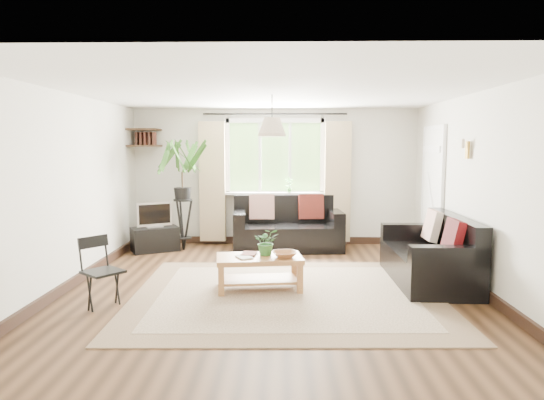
{
  "coord_description": "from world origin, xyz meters",
  "views": [
    {
      "loc": [
        0.14,
        -5.86,
        1.76
      ],
      "look_at": [
        0.0,
        0.4,
        1.05
      ],
      "focal_mm": 32.0,
      "sensor_mm": 36.0,
      "label": 1
    }
  ],
  "objects_px": {
    "sofa_back": "(287,224)",
    "palm_stand": "(183,195)",
    "tv_stand": "(155,239)",
    "folding_chair": "(103,273)",
    "sofa_right": "(428,251)",
    "coffee_table": "(259,273)"
  },
  "relations": [
    {
      "from": "sofa_back",
      "to": "palm_stand",
      "type": "height_order",
      "value": "palm_stand"
    },
    {
      "from": "tv_stand",
      "to": "folding_chair",
      "type": "bearing_deg",
      "value": -114.25
    },
    {
      "from": "tv_stand",
      "to": "sofa_right",
      "type": "bearing_deg",
      "value": -51.99
    },
    {
      "from": "tv_stand",
      "to": "palm_stand",
      "type": "distance_m",
      "value": 0.87
    },
    {
      "from": "tv_stand",
      "to": "folding_chair",
      "type": "distance_m",
      "value": 2.86
    },
    {
      "from": "sofa_back",
      "to": "tv_stand",
      "type": "height_order",
      "value": "sofa_back"
    },
    {
      "from": "folding_chair",
      "to": "coffee_table",
      "type": "bearing_deg",
      "value": -28.38
    },
    {
      "from": "coffee_table",
      "to": "palm_stand",
      "type": "distance_m",
      "value": 2.75
    },
    {
      "from": "palm_stand",
      "to": "tv_stand",
      "type": "bearing_deg",
      "value": -167.63
    },
    {
      "from": "sofa_back",
      "to": "folding_chair",
      "type": "xyz_separation_m",
      "value": [
        -2.02,
        -3.02,
        -0.04
      ]
    },
    {
      "from": "sofa_back",
      "to": "coffee_table",
      "type": "xyz_separation_m",
      "value": [
        -0.36,
        -2.34,
        -0.22
      ]
    },
    {
      "from": "sofa_back",
      "to": "palm_stand",
      "type": "relative_size",
      "value": 0.97
    },
    {
      "from": "palm_stand",
      "to": "folding_chair",
      "type": "xyz_separation_m",
      "value": [
        -0.27,
        -2.94,
        -0.55
      ]
    },
    {
      "from": "coffee_table",
      "to": "palm_stand",
      "type": "relative_size",
      "value": 0.55
    },
    {
      "from": "coffee_table",
      "to": "folding_chair",
      "type": "height_order",
      "value": "folding_chair"
    },
    {
      "from": "palm_stand",
      "to": "coffee_table",
      "type": "bearing_deg",
      "value": -58.38
    },
    {
      "from": "coffee_table",
      "to": "folding_chair",
      "type": "relative_size",
      "value": 1.34
    },
    {
      "from": "tv_stand",
      "to": "coffee_table",
      "type": "bearing_deg",
      "value": -77.49
    },
    {
      "from": "sofa_back",
      "to": "coffee_table",
      "type": "bearing_deg",
      "value": -103.14
    },
    {
      "from": "folding_chair",
      "to": "palm_stand",
      "type": "bearing_deg",
      "value": 33.96
    },
    {
      "from": "sofa_back",
      "to": "folding_chair",
      "type": "bearing_deg",
      "value": -128.08
    },
    {
      "from": "coffee_table",
      "to": "sofa_right",
      "type": "bearing_deg",
      "value": 10.17
    }
  ]
}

